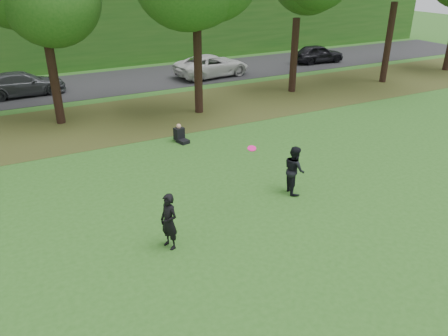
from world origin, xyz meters
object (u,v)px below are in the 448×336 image
(player_left, at_px, (169,222))
(frisbee, at_px, (252,148))
(seated_person, at_px, (180,135))
(player_right, at_px, (294,170))

(player_left, distance_m, frisbee, 3.37)
(player_left, xyz_separation_m, seated_person, (3.33, 7.47, -0.53))
(seated_person, bearing_deg, frisbee, -106.80)
(frisbee, bearing_deg, player_left, -169.01)
(player_right, xyz_separation_m, frisbee, (-2.09, -0.56, 1.41))
(player_left, height_order, player_right, player_right)
(frisbee, bearing_deg, player_right, 14.86)
(player_right, distance_m, frisbee, 2.58)
(player_left, distance_m, player_right, 5.21)
(player_left, bearing_deg, player_right, 83.07)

